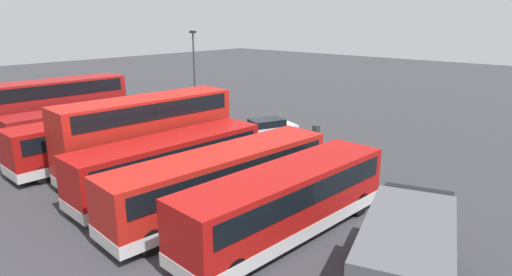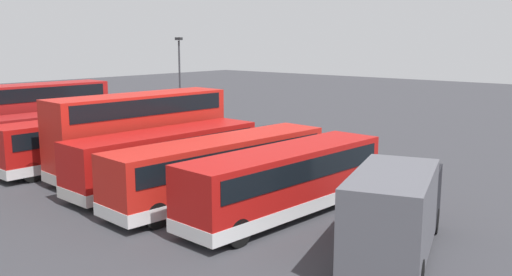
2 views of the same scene
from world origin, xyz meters
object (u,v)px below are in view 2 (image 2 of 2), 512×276
object	(u,v)px
bus_single_deck_near_end	(285,179)
bus_single_deck_second	(222,167)
car_small_green	(145,114)
lamp_post_tall	(180,74)
waste_bin_yellow	(316,140)
bus_single_deck_fifth	(87,140)
bus_double_decker_fourth	(140,132)
car_hatchback_silver	(264,137)
bus_single_deck_third	(166,157)
bus_single_deck_sixth	(68,132)
bus_double_decker_seventh	(28,116)
box_truck_blue	(395,209)

from	to	relation	value
bus_single_deck_near_end	bus_single_deck_second	world-z (taller)	same
car_small_green	lamp_post_tall	size ratio (longest dim) A/B	0.58
bus_single_deck_second	waste_bin_yellow	world-z (taller)	bus_single_deck_second
bus_single_deck_second	bus_single_deck_near_end	bearing A→B (deg)	-178.91
bus_single_deck_fifth	bus_single_deck_second	bearing A→B (deg)	-178.97
bus_double_decker_fourth	lamp_post_tall	xyz separation A→B (m)	(12.37, -13.95, 2.07)
car_hatchback_silver	lamp_post_tall	size ratio (longest dim) A/B	0.61
bus_single_deck_third	car_hatchback_silver	bearing A→B (deg)	-74.64
bus_single_deck_second	car_hatchback_silver	xyz separation A→B (m)	(6.96, -11.44, -0.92)
bus_single_deck_sixth	lamp_post_tall	xyz separation A→B (m)	(5.00, -14.08, 2.90)
bus_single_deck_third	bus_single_deck_near_end	bearing A→B (deg)	-177.68
bus_single_deck_near_end	bus_double_decker_seventh	world-z (taller)	bus_double_decker_seventh
lamp_post_tall	waste_bin_yellow	bearing A→B (deg)	177.26
box_truck_blue	bus_single_deck_second	bearing A→B (deg)	-5.61
bus_double_decker_fourth	bus_single_deck_near_end	bearing A→B (deg)	176.89
bus_single_deck_near_end	bus_single_deck_second	distance (m)	3.75
bus_double_decker_seventh	lamp_post_tall	xyz separation A→B (m)	(1.38, -14.87, 2.07)
bus_single_deck_sixth	bus_double_decker_seventh	distance (m)	3.80
waste_bin_yellow	bus_single_deck_sixth	bearing A→B (deg)	52.69
bus_single_deck_near_end	car_small_green	world-z (taller)	bus_single_deck_near_end
bus_double_decker_fourth	car_small_green	distance (m)	20.69
bus_double_decker_seventh	lamp_post_tall	world-z (taller)	lamp_post_tall
car_hatchback_silver	car_small_green	xyz separation A→B (m)	(16.13, -2.09, -0.00)
bus_single_deck_third	bus_single_deck_fifth	size ratio (longest dim) A/B	0.98
bus_double_decker_seventh	car_hatchback_silver	xyz separation A→B (m)	(-11.03, -11.71, -1.75)
box_truck_blue	car_small_green	bearing A→B (deg)	-24.01
bus_single_deck_second	car_hatchback_silver	size ratio (longest dim) A/B	2.61
car_small_green	bus_single_deck_fifth	bearing A→B (deg)	131.37
box_truck_blue	waste_bin_yellow	xyz separation A→B (m)	(13.55, -14.80, -1.23)
bus_single_deck_near_end	bus_single_deck_sixth	size ratio (longest dim) A/B	1.02
car_hatchback_silver	waste_bin_yellow	size ratio (longest dim) A/B	4.90
bus_single_deck_second	bus_double_decker_seventh	bearing A→B (deg)	0.87
box_truck_blue	waste_bin_yellow	bearing A→B (deg)	-47.52
bus_double_decker_seventh	lamp_post_tall	distance (m)	15.08
car_hatchback_silver	lamp_post_tall	xyz separation A→B (m)	(12.41, -3.16, 3.82)
bus_single_deck_third	box_truck_blue	world-z (taller)	box_truck_blue
bus_double_decker_fourth	bus_double_decker_seventh	distance (m)	11.03
bus_single_deck_third	bus_double_decker_fourth	world-z (taller)	bus_double_decker_fourth
bus_single_deck_third	bus_single_deck_sixth	distance (m)	10.64
lamp_post_tall	bus_double_decker_seventh	bearing A→B (deg)	95.30
bus_single_deck_fifth	bus_single_deck_near_end	bearing A→B (deg)	-178.96
car_small_green	bus_single_deck_third	bearing A→B (deg)	144.55
bus_single_deck_sixth	waste_bin_yellow	world-z (taller)	bus_single_deck_sixth
bus_single_deck_second	bus_double_decker_fourth	world-z (taller)	bus_double_decker_fourth
bus_single_deck_fifth	lamp_post_tall	bearing A→B (deg)	-60.51
car_small_green	waste_bin_yellow	bearing A→B (deg)	-178.96
car_hatchback_silver	lamp_post_tall	distance (m)	13.36
bus_single_deck_second	waste_bin_yellow	size ratio (longest dim) A/B	12.78
bus_single_deck_near_end	bus_single_deck_third	xyz separation A→B (m)	(7.49, 0.30, -0.00)
car_small_green	bus_double_decker_fourth	bearing A→B (deg)	141.33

